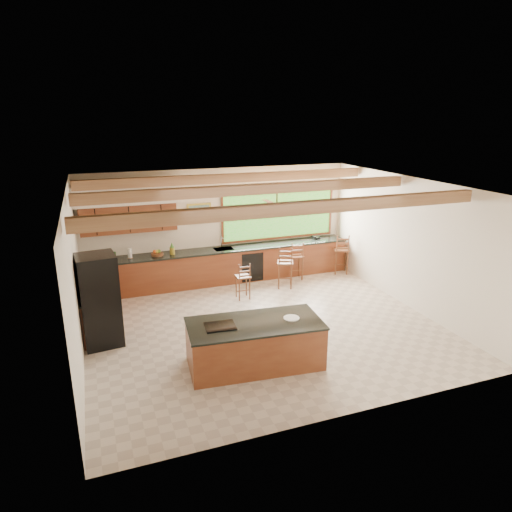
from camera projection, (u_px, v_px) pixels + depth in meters
name	position (u px, v px, depth m)	size (l,w,h in m)	color
ground	(263.00, 326.00, 9.74)	(7.20, 7.20, 0.00)	beige
room_shell	(245.00, 219.00, 9.61)	(7.27, 6.54, 3.02)	silver
counter_run	(197.00, 273.00, 11.59)	(7.12, 3.10, 1.24)	brown
island	(255.00, 344.00, 8.14)	(2.47, 1.33, 0.85)	brown
refrigerator	(100.00, 300.00, 8.75)	(0.78, 0.76, 1.83)	black
bar_stool_a	(243.00, 278.00, 11.02)	(0.34, 0.34, 0.93)	brown
bar_stool_b	(286.00, 264.00, 11.70)	(0.53, 0.53, 1.12)	brown
bar_stool_c	(297.00, 257.00, 12.32)	(0.44, 0.44, 1.07)	brown
bar_stool_d	(342.00, 251.00, 12.77)	(0.52, 0.52, 1.15)	brown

